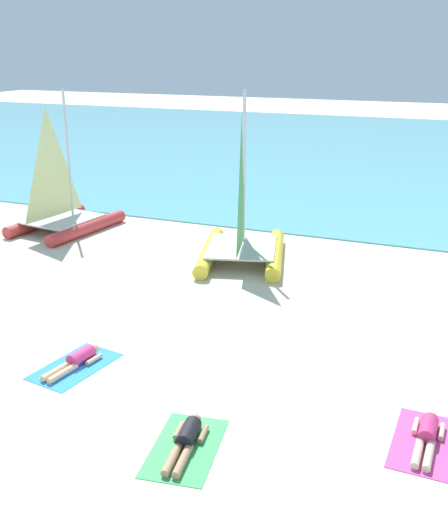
% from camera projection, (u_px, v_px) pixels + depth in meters
% --- Properties ---
extents(ground_plane, '(120.00, 120.00, 0.00)m').
position_uv_depth(ground_plane, '(277.00, 248.00, 21.09)').
color(ground_plane, beige).
extents(ocean_water, '(120.00, 40.00, 0.05)m').
position_uv_depth(ocean_water, '(379.00, 151.00, 40.02)').
color(ocean_water, '#5BB2C1').
rests_on(ocean_water, ground).
extents(sailboat_yellow, '(3.56, 4.57, 5.25)m').
position_uv_depth(sailboat_yellow, '(242.00, 237.00, 19.54)').
color(sailboat_yellow, yellow).
rests_on(sailboat_yellow, ground).
extents(sailboat_red, '(2.93, 4.16, 5.07)m').
position_uv_depth(sailboat_red, '(63.00, 211.00, 22.77)').
color(sailboat_red, '#CC3838').
rests_on(sailboat_red, ground).
extents(towel_center_left, '(1.37, 2.04, 0.01)m').
position_uv_depth(towel_center_left, '(75.00, 366.00, 13.28)').
color(towel_center_left, '#338CD8').
rests_on(towel_center_left, ground).
extents(sunbather_center_left, '(0.64, 1.57, 0.30)m').
position_uv_depth(sunbather_center_left, '(77.00, 360.00, 13.30)').
color(sunbather_center_left, '#D83372').
rests_on(sunbather_center_left, towel_center_left).
extents(towel_center_right, '(1.38, 2.05, 0.01)m').
position_uv_depth(towel_center_right, '(185.00, 447.00, 10.61)').
color(towel_center_right, '#4CB266').
rests_on(towel_center_right, ground).
extents(sunbather_center_right, '(0.64, 1.57, 0.30)m').
position_uv_depth(sunbather_center_right, '(186.00, 439.00, 10.63)').
color(sunbather_center_right, black).
rests_on(sunbather_center_right, towel_center_right).
extents(towel_rightmost, '(1.14, 1.93, 0.01)m').
position_uv_depth(towel_rightmost, '(426.00, 443.00, 10.73)').
color(towel_rightmost, '#D84C99').
rests_on(towel_rightmost, ground).
extents(sunbather_rightmost, '(0.55, 1.56, 0.30)m').
position_uv_depth(sunbather_rightmost, '(427.00, 435.00, 10.74)').
color(sunbather_rightmost, '#D83372').
rests_on(sunbather_rightmost, towel_rightmost).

